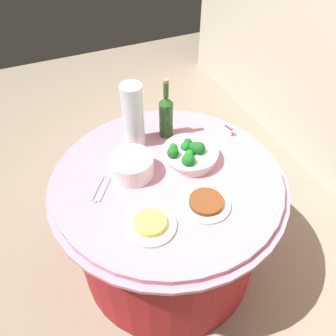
# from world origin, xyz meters

# --- Properties ---
(ground_plane) EXTENTS (6.00, 6.00, 0.00)m
(ground_plane) POSITION_xyz_m (0.00, 0.00, 0.00)
(ground_plane) COLOR gray
(buffet_table) EXTENTS (1.16, 1.16, 0.74)m
(buffet_table) POSITION_xyz_m (0.00, 0.00, 0.38)
(buffet_table) COLOR maroon
(buffet_table) RESTS_ON ground_plane
(broccoli_bowl) EXTENTS (0.28, 0.28, 0.12)m
(broccoli_bowl) POSITION_xyz_m (-0.05, 0.14, 0.78)
(broccoli_bowl) COLOR white
(broccoli_bowl) RESTS_ON buffet_table
(plate_stack) EXTENTS (0.21, 0.21, 0.10)m
(plate_stack) POSITION_xyz_m (-0.08, -0.15, 0.79)
(plate_stack) COLOR white
(plate_stack) RESTS_ON buffet_table
(wine_bottle) EXTENTS (0.07, 0.07, 0.34)m
(wine_bottle) POSITION_xyz_m (-0.29, 0.12, 0.87)
(wine_bottle) COLOR #224E1D
(wine_bottle) RESTS_ON buffet_table
(decorative_fruit_vase) EXTENTS (0.11, 0.11, 0.34)m
(decorative_fruit_vase) POSITION_xyz_m (-0.30, -0.06, 0.89)
(decorative_fruit_vase) COLOR silver
(decorative_fruit_vase) RESTS_ON buffet_table
(serving_tongs) EXTENTS (0.16, 0.13, 0.01)m
(serving_tongs) POSITION_xyz_m (-0.04, -0.32, 0.74)
(serving_tongs) COLOR silver
(serving_tongs) RESTS_ON buffet_table
(food_plate_fried_egg) EXTENTS (0.22, 0.22, 0.04)m
(food_plate_fried_egg) POSITION_xyz_m (0.24, -0.19, 0.75)
(food_plate_fried_egg) COLOR white
(food_plate_fried_egg) RESTS_ON buffet_table
(food_plate_stir_fry) EXTENTS (0.22, 0.22, 0.03)m
(food_plate_stir_fry) POSITION_xyz_m (0.24, 0.08, 0.75)
(food_plate_stir_fry) COLOR white
(food_plate_stir_fry) RESTS_ON buffet_table
(label_placard_front) EXTENTS (0.05, 0.02, 0.05)m
(label_placard_front) POSITION_xyz_m (-0.16, 0.43, 0.77)
(label_placard_front) COLOR white
(label_placard_front) RESTS_ON buffet_table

